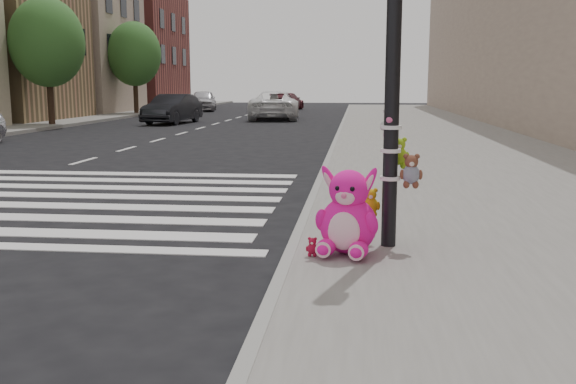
% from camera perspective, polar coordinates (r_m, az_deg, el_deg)
% --- Properties ---
extents(ground, '(120.00, 120.00, 0.00)m').
position_cam_1_polar(ground, '(5.93, -16.63, -9.50)').
color(ground, black).
rests_on(ground, ground).
extents(sidewalk_near, '(7.00, 80.00, 0.14)m').
position_cam_1_polar(sidewalk_near, '(15.51, 16.40, 2.44)').
color(sidewalk_near, slate).
rests_on(sidewalk_near, ground).
extents(curb_edge, '(0.12, 80.00, 0.15)m').
position_cam_1_polar(curb_edge, '(15.27, 3.55, 2.71)').
color(curb_edge, gray).
rests_on(curb_edge, ground).
extents(bld_far_c, '(6.00, 8.00, 8.00)m').
position_cam_1_polar(bld_far_c, '(35.91, -24.01, 12.16)').
color(bld_far_c, '#9C7E53').
rests_on(bld_far_c, ground).
extents(bld_far_d, '(6.00, 8.00, 10.00)m').
position_cam_1_polar(bld_far_d, '(44.00, -18.11, 13.19)').
color(bld_far_d, tan).
rests_on(bld_far_d, ground).
extents(bld_far_e, '(6.00, 10.00, 9.00)m').
position_cam_1_polar(bld_far_e, '(54.20, -13.24, 12.12)').
color(bld_far_e, brown).
rests_on(bld_far_e, ground).
extents(signal_pole, '(0.66, 0.48, 4.00)m').
position_cam_1_polar(signal_pole, '(6.97, 9.38, 9.13)').
color(signal_pole, black).
rests_on(signal_pole, sidewalk_near).
extents(tree_far_b, '(3.20, 3.20, 5.44)m').
position_cam_1_polar(tree_far_b, '(30.34, -20.62, 12.32)').
color(tree_far_b, '#382619').
rests_on(tree_far_b, sidewalk_far).
extents(tree_far_c, '(3.20, 3.20, 5.44)m').
position_cam_1_polar(tree_far_c, '(40.48, -13.51, 11.83)').
color(tree_far_c, '#382619').
rests_on(tree_far_c, sidewalk_far).
extents(pink_bunny, '(0.70, 0.78, 0.94)m').
position_cam_1_polar(pink_bunny, '(6.69, 5.34, -2.31)').
color(pink_bunny, '#FF159E').
rests_on(pink_bunny, sidewalk_near).
extents(red_teddy, '(0.15, 0.11, 0.20)m').
position_cam_1_polar(red_teddy, '(6.63, 2.18, -4.88)').
color(red_teddy, maroon).
rests_on(red_teddy, sidewalk_near).
extents(car_dark_far, '(1.99, 4.40, 1.40)m').
position_cam_1_polar(car_dark_far, '(31.47, -10.23, 7.28)').
color(car_dark_far, black).
rests_on(car_dark_far, ground).
extents(car_white_near, '(2.89, 5.58, 1.50)m').
position_cam_1_polar(car_white_near, '(34.64, -1.19, 7.71)').
color(car_white_near, white).
rests_on(car_white_near, ground).
extents(car_maroon_near, '(2.32, 4.48, 1.24)m').
position_cam_1_polar(car_maroon_near, '(47.18, -0.08, 8.06)').
color(car_maroon_near, '#51171F').
rests_on(car_maroon_near, ground).
extents(car_silver_deep, '(2.42, 4.53, 1.46)m').
position_cam_1_polar(car_silver_deep, '(45.80, -7.57, 8.07)').
color(car_silver_deep, '#BBBBC0').
rests_on(car_silver_deep, ground).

